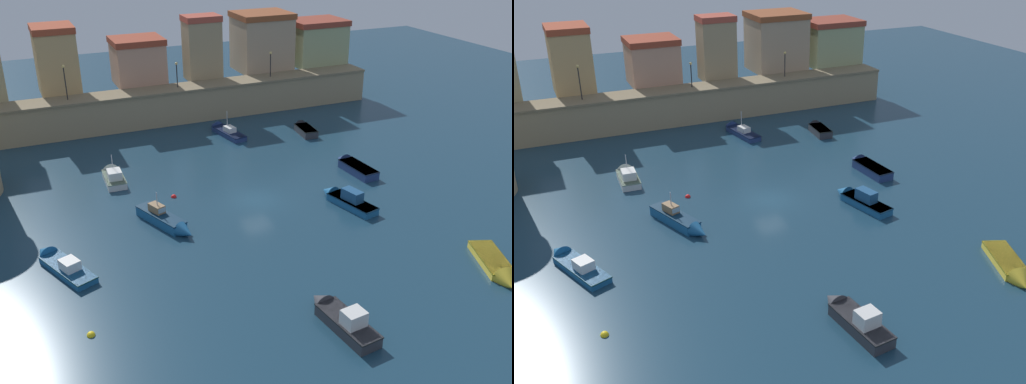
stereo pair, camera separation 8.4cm
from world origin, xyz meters
TOP-DOWN VIEW (x-y plane):
  - ground_plane at (0.00, 0.00)m, footprint 130.03×130.03m
  - quay_wall at (0.00, 23.42)m, footprint 49.99×3.80m
  - old_town_backdrop at (0.99, 27.74)m, footprint 49.03×6.11m
  - quay_lamp_0 at (-12.16, 23.42)m, footprint 0.32×0.32m
  - quay_lamp_1 at (0.31, 23.42)m, footprint 0.32×0.32m
  - quay_lamp_2 at (12.31, 23.42)m, footprint 0.32×0.32m
  - moored_boat_0 at (3.53, 16.94)m, footprint 2.59×6.60m
  - moored_boat_1 at (10.71, -17.10)m, footprint 3.75×5.99m
  - moored_boat_2 at (-10.50, 9.22)m, footprint 1.85×4.97m
  - moored_boat_3 at (-8.43, -1.37)m, footprint 3.51×6.52m
  - moored_boat_4 at (-16.96, -4.02)m, footprint 3.94×6.67m
  - moored_boat_5 at (-2.27, -17.52)m, footprint 2.16×5.89m
  - moored_boat_6 at (11.88, 13.57)m, footprint 1.91×4.43m
  - moored_boat_7 at (11.14, 2.15)m, footprint 1.97×5.64m
  - moored_boat_8 at (6.61, -3.74)m, footprint 2.80×6.15m
  - mooring_buoy_0 at (-6.41, 3.45)m, footprint 0.48×0.48m
  - mooring_buoy_1 at (-16.25, -12.45)m, footprint 0.50×0.50m

SIDE VIEW (x-z plane):
  - ground_plane at x=0.00m, z-range 0.00..0.00m
  - mooring_buoy_0 at x=-6.41m, z-range -0.24..0.24m
  - mooring_buoy_1 at x=-16.25m, z-range -0.25..0.25m
  - moored_boat_1 at x=10.71m, z-range -0.55..1.12m
  - moored_boat_4 at x=-16.96m, z-range -0.51..1.17m
  - moored_boat_0 at x=3.53m, z-range -1.25..1.95m
  - moored_boat_6 at x=11.88m, z-range -0.30..1.15m
  - moored_boat_7 at x=11.14m, z-range -0.36..1.21m
  - moored_boat_2 at x=-10.50m, z-range -1.11..2.04m
  - moored_boat_8 at x=6.61m, z-range -0.52..1.47m
  - moored_boat_3 at x=-8.43m, z-range -0.89..1.90m
  - moored_boat_5 at x=-2.27m, z-range -0.51..1.57m
  - quay_wall at x=0.00m, z-range 0.01..4.06m
  - quay_lamp_1 at x=0.31m, z-range 4.57..7.50m
  - quay_lamp_2 at x=12.31m, z-range 4.59..7.68m
  - quay_lamp_0 at x=-12.16m, z-range 4.64..8.46m
  - old_town_backdrop at x=0.99m, z-range 2.78..12.19m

